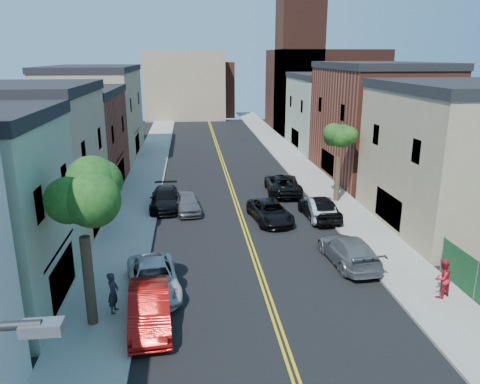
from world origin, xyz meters
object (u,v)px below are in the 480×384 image
object	(u,v)px
white_pickup	(153,278)
silver_car_right	(319,208)
black_suv_lane	(270,212)
grey_car_right	(349,250)
black_car_left	(165,199)
red_sedan	(149,309)
pedestrian_right	(442,278)
grey_car_left	(188,202)
dark_car_right_far	(283,184)
black_car_right	(319,207)
pedestrian_left	(113,292)

from	to	relation	value
white_pickup	silver_car_right	bearing A→B (deg)	33.50
white_pickup	black_suv_lane	size ratio (longest dim) A/B	1.04
grey_car_right	silver_car_right	world-z (taller)	grey_car_right
white_pickup	black_suv_lane	distance (m)	12.02
white_pickup	black_car_left	bearing A→B (deg)	82.05
red_sedan	pedestrian_right	bearing A→B (deg)	-1.55
grey_car_left	dark_car_right_far	xyz separation A→B (m)	(7.95, 3.98, 0.09)
red_sedan	black_car_left	xyz separation A→B (m)	(-0.05, 16.14, -0.04)
red_sedan	black_car_left	size ratio (longest dim) A/B	0.93
silver_car_right	black_suv_lane	world-z (taller)	silver_car_right
grey_car_right	black_car_right	world-z (taller)	black_car_right
red_sedan	black_suv_lane	world-z (taller)	red_sedan
black_car_left	silver_car_right	size ratio (longest dim) A/B	1.12
grey_car_right	pedestrian_right	world-z (taller)	pedestrian_right
silver_car_right	pedestrian_left	distance (m)	17.15
grey_car_right	dark_car_right_far	xyz separation A→B (m)	(-0.94, 13.93, 0.05)
black_car_left	pedestrian_left	xyz separation A→B (m)	(-1.60, -15.08, 0.33)
black_car_left	pedestrian_right	bearing A→B (deg)	-48.52
silver_car_right	black_car_left	bearing A→B (deg)	-13.30
red_sedan	grey_car_right	xyz separation A→B (m)	(10.54, 5.14, -0.03)
grey_car_right	red_sedan	bearing A→B (deg)	21.53
dark_car_right_far	pedestrian_left	world-z (taller)	pedestrian_left
dark_car_right_far	pedestrian_right	distance (m)	18.76
black_car_right	black_suv_lane	xyz separation A→B (m)	(-3.58, -0.15, -0.16)
grey_car_left	pedestrian_right	world-z (taller)	pedestrian_right
black_car_right	black_suv_lane	size ratio (longest dim) A/B	1.00
silver_car_right	dark_car_right_far	world-z (taller)	dark_car_right_far
black_suv_lane	pedestrian_right	xyz separation A→B (m)	(6.19, -11.69, 0.41)
silver_car_right	pedestrian_right	size ratio (longest dim) A/B	2.43
red_sedan	dark_car_right_far	xyz separation A→B (m)	(9.60, 19.07, 0.01)
grey_car_right	white_pickup	bearing A→B (deg)	7.10
black_car_right	pedestrian_right	world-z (taller)	pedestrian_right
grey_car_left	pedestrian_right	distance (m)	18.65
black_car_left	black_car_right	world-z (taller)	black_car_right
grey_car_right	black_suv_lane	bearing A→B (deg)	-70.98
pedestrian_left	pedestrian_right	size ratio (longest dim) A/B	0.98
black_car_left	grey_car_right	world-z (taller)	grey_car_right
red_sedan	pedestrian_right	size ratio (longest dim) A/B	2.55
silver_car_right	pedestrian_left	world-z (taller)	pedestrian_left
white_pickup	grey_car_right	bearing A→B (deg)	3.61
black_car_right	dark_car_right_far	size ratio (longest dim) A/B	0.85
black_car_right	dark_car_right_far	xyz separation A→B (m)	(-1.35, 6.49, -0.04)
pedestrian_right	black_suv_lane	bearing A→B (deg)	-86.60
white_pickup	pedestrian_right	xyz separation A→B (m)	(13.62, -2.23, 0.39)
black_suv_lane	grey_car_left	bearing A→B (deg)	147.30
red_sedan	pedestrian_left	size ratio (longest dim) A/B	2.59
grey_car_right	pedestrian_left	world-z (taller)	pedestrian_left
red_sedan	grey_car_right	bearing A→B (deg)	21.31
white_pickup	black_suv_lane	world-z (taller)	white_pickup
pedestrian_left	black_suv_lane	bearing A→B (deg)	-28.30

